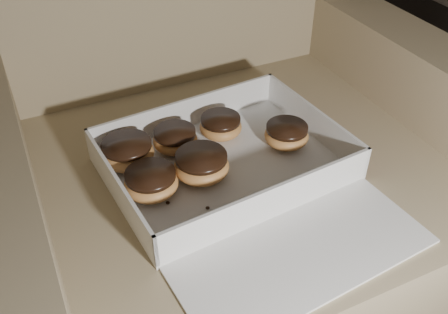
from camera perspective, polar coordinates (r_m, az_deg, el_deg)
floor at (r=1.31m, az=-5.24°, el=-14.52°), size 4.50×4.50×0.00m
armchair at (r=1.08m, az=-0.30°, el=-3.35°), size 0.97×0.82×1.02m
bakery_box at (r=0.88m, az=1.61°, el=-2.16°), size 0.44×0.51×0.07m
donut_a at (r=0.92m, az=-10.98°, el=0.52°), size 0.10×0.10×0.05m
donut_b at (r=0.94m, az=-5.61°, el=2.06°), size 0.08×0.08×0.04m
donut_c at (r=0.87m, az=-2.59°, el=-0.91°), size 0.10×0.10×0.05m
donut_d at (r=0.98m, az=-0.39°, el=3.59°), size 0.08×0.08×0.04m
donut_e at (r=0.85m, az=-8.34°, el=-2.87°), size 0.09×0.09×0.05m
donut_f at (r=0.96m, az=7.15°, el=2.57°), size 0.08×0.08×0.04m
crumb_a at (r=0.84m, az=-6.45°, el=-5.21°), size 0.01×0.01×0.00m
crumb_b at (r=0.89m, az=-1.98°, el=-2.22°), size 0.01×0.01×0.00m
crumb_c at (r=0.88m, az=7.32°, el=-3.19°), size 0.01×0.01×0.00m
crumb_d at (r=0.83m, az=-1.89°, el=-5.83°), size 0.01×0.01×0.00m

